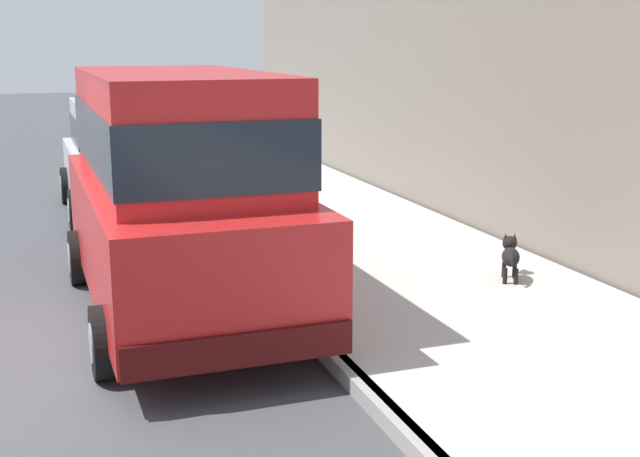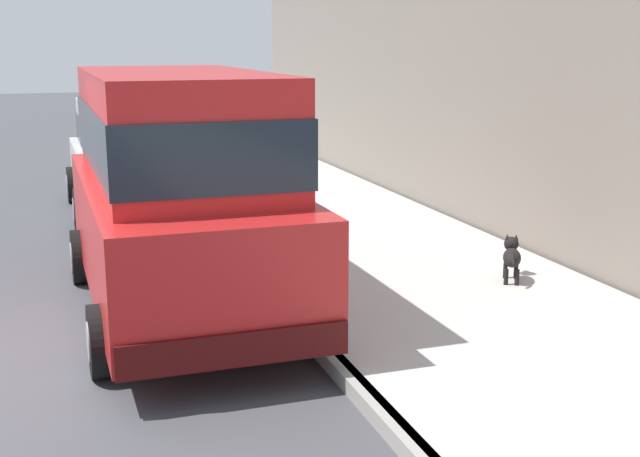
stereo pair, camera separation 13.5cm
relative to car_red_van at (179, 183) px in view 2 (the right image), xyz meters
name	(u,v)px [view 2 (the right image)]	position (x,y,z in m)	size (l,w,h in m)	color
curb	(296,320)	(1.00, -0.83, -1.32)	(0.16, 64.00, 0.14)	gray
sidewalk	(457,303)	(2.80, -0.83, -1.32)	(3.60, 64.00, 0.14)	#B7B5AD
car_red_van	(179,183)	(0.00, 0.00, 0.00)	(2.19, 4.93, 2.52)	red
car_silver_hatchback	(129,155)	(0.00, 5.44, -0.42)	(1.99, 3.82, 1.88)	#BCBCC1
dog_black	(512,255)	(3.68, -0.44, -0.97)	(0.43, 0.69, 0.49)	black
building_facade	(451,72)	(4.90, 3.60, 0.93)	(0.50, 20.00, 4.65)	slate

